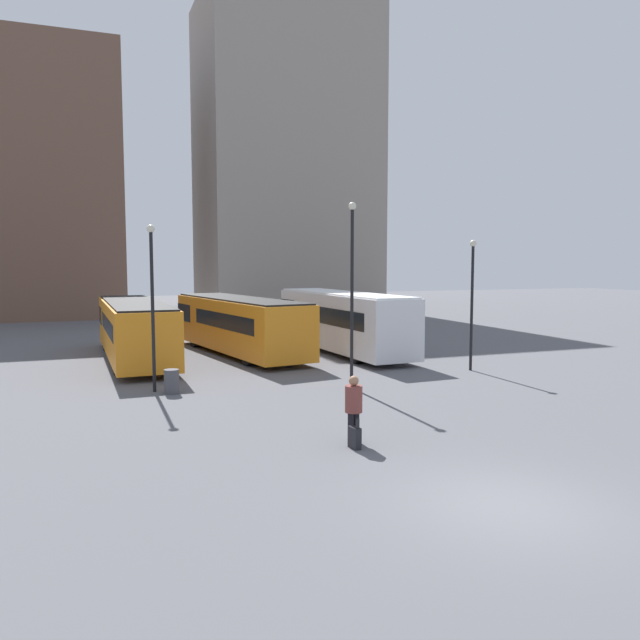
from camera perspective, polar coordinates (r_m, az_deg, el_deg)
ground_plane at (r=12.72m, az=16.63°, el=-15.96°), size 160.00×160.00×0.00m
building_block_right at (r=64.11m, az=-3.22°, el=14.58°), size 16.37×12.74×29.95m
bus_0 at (r=30.61m, az=-16.63°, el=-0.68°), size 2.78×12.30×2.76m
bus_1 at (r=31.56m, az=-7.47°, el=-0.29°), size 4.42×11.93×2.82m
bus_2 at (r=31.87m, az=1.99°, el=0.04°), size 3.02×11.51×3.07m
traveler at (r=15.93m, az=3.09°, el=-7.58°), size 0.50×0.50×1.72m
suitcase at (r=15.62m, az=3.19°, el=-10.68°), size 0.22×0.40×0.78m
lamp_post_0 at (r=27.04m, az=13.73°, el=2.33°), size 0.28×0.28×5.51m
lamp_post_1 at (r=22.47m, az=2.94°, el=3.50°), size 0.28×0.28×6.71m
lamp_post_2 at (r=22.61m, az=-15.08°, el=2.25°), size 0.28×0.28×5.88m
trash_bin at (r=22.48m, az=-13.42°, el=-5.49°), size 0.52×0.52×0.85m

